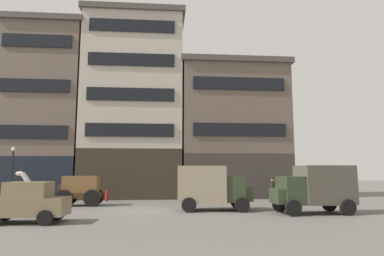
{
  "coord_description": "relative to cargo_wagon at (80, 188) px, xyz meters",
  "views": [
    {
      "loc": [
        1.38,
        -20.44,
        2.31
      ],
      "look_at": [
        3.29,
        2.02,
        5.22
      ],
      "focal_mm": 31.32,
      "sensor_mm": 36.0,
      "label": 1
    }
  ],
  "objects": [
    {
      "name": "cargo_wagon",
      "position": [
        0.0,
        0.0,
        0.0
      ],
      "size": [
        2.91,
        1.52,
        1.98
      ],
      "color": "#3D2819",
      "rests_on": "ground_plane"
    },
    {
      "name": "fire_hydrant_curbside",
      "position": [
        1.25,
        3.44,
        -0.72
      ],
      "size": [
        0.24,
        0.24,
        0.83
      ],
      "color": "maroon",
      "rests_on": "ground_plane"
    },
    {
      "name": "ground_plane",
      "position": [
        4.23,
        -3.08,
        -1.15
      ],
      "size": [
        120.0,
        120.0,
        0.0
      ],
      "primitive_type": "plane",
      "color": "#605B56"
    },
    {
      "name": "delivery_truck_far",
      "position": [
        13.95,
        -5.42,
        0.28
      ],
      "size": [
        4.4,
        2.24,
        2.62
      ],
      "color": "#2D3823",
      "rests_on": "ground_plane"
    },
    {
      "name": "building_far_left",
      "position": [
        -4.99,
        7.0,
        6.67
      ],
      "size": [
        7.21,
        5.98,
        15.53
      ],
      "color": "black",
      "rests_on": "ground_plane"
    },
    {
      "name": "sedan_dark",
      "position": [
        -0.56,
        -7.55,
        -0.23
      ],
      "size": [
        3.72,
        1.9,
        1.83
      ],
      "color": "#7A6B4C",
      "rests_on": "ground_plane"
    },
    {
      "name": "pedestrian_officer",
      "position": [
        14.41,
        3.19,
        -0.17
      ],
      "size": [
        0.41,
        0.41,
        1.79
      ],
      "color": "black",
      "rests_on": "ground_plane"
    },
    {
      "name": "streetlamp_curbside",
      "position": [
        -5.72,
        2.87,
        1.52
      ],
      "size": [
        0.32,
        0.32,
        4.12
      ],
      "color": "black",
      "rests_on": "ground_plane"
    },
    {
      "name": "building_center_left",
      "position": [
        2.84,
        6.99,
        7.26
      ],
      "size": [
        9.14,
        5.98,
        16.73
      ],
      "color": "#33281E",
      "rests_on": "ground_plane"
    },
    {
      "name": "draft_horse",
      "position": [
        -2.95,
        -0.0,
        0.12
      ],
      "size": [
        2.34,
        0.61,
        2.3
      ],
      "color": "beige",
      "rests_on": "ground_plane"
    },
    {
      "name": "delivery_truck_near",
      "position": [
        8.48,
        -3.49,
        0.28
      ],
      "size": [
        4.47,
        2.41,
        2.62
      ],
      "color": "#2D3823",
      "rests_on": "ground_plane"
    },
    {
      "name": "building_center_right",
      "position": [
        12.06,
        7.0,
        5.06
      ],
      "size": [
        10.0,
        5.98,
        12.33
      ],
      "color": "#38332D",
      "rests_on": "ground_plane"
    }
  ]
}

